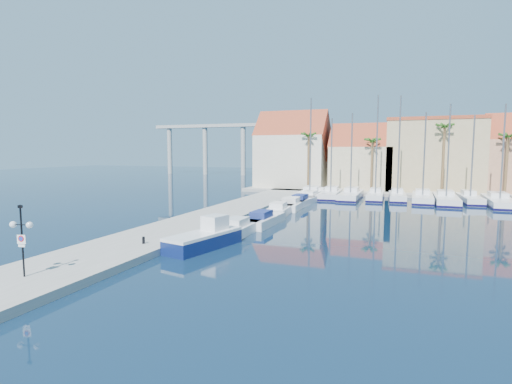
% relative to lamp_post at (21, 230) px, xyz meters
% --- Properties ---
extents(ground, '(260.00, 260.00, 0.00)m').
position_rel_lamp_post_xyz_m(ground, '(9.07, 7.74, -2.93)').
color(ground, black).
rests_on(ground, ground).
extents(quay_west, '(6.00, 77.00, 0.50)m').
position_rel_lamp_post_xyz_m(quay_west, '(0.07, 21.24, -2.68)').
color(quay_west, gray).
rests_on(quay_west, ground).
extents(shore_north, '(54.00, 16.00, 0.50)m').
position_rel_lamp_post_xyz_m(shore_north, '(19.07, 55.74, -2.68)').
color(shore_north, gray).
rests_on(shore_north, ground).
extents(lamp_post, '(1.24, 0.52, 3.70)m').
position_rel_lamp_post_xyz_m(lamp_post, '(0.00, 0.00, 0.00)').
color(lamp_post, black).
rests_on(lamp_post, quay_west).
extents(bollard, '(0.19, 0.19, 0.48)m').
position_rel_lamp_post_xyz_m(bollard, '(1.24, 8.20, -2.19)').
color(bollard, black).
rests_on(bollard, quay_west).
extents(fishing_boat, '(3.46, 6.58, 2.19)m').
position_rel_lamp_post_xyz_m(fishing_boat, '(4.84, 10.48, -2.20)').
color(fishing_boat, '#0D1C50').
rests_on(fishing_boat, ground).
extents(motorboat_west_0, '(2.11, 6.53, 1.40)m').
position_rel_lamp_post_xyz_m(motorboat_west_0, '(5.18, 15.78, -2.42)').
color(motorboat_west_0, white).
rests_on(motorboat_west_0, ground).
extents(motorboat_west_1, '(2.31, 6.61, 1.40)m').
position_rel_lamp_post_xyz_m(motorboat_west_1, '(5.76, 20.23, -2.42)').
color(motorboat_west_1, white).
rests_on(motorboat_west_1, ground).
extents(motorboat_west_2, '(2.52, 6.60, 1.40)m').
position_rel_lamp_post_xyz_m(motorboat_west_2, '(5.35, 26.56, -2.42)').
color(motorboat_west_2, white).
rests_on(motorboat_west_2, ground).
extents(motorboat_west_3, '(2.70, 7.52, 1.40)m').
position_rel_lamp_post_xyz_m(motorboat_west_3, '(5.39, 31.56, -2.42)').
color(motorboat_west_3, white).
rests_on(motorboat_west_3, ground).
extents(motorboat_west_4, '(2.56, 6.82, 1.40)m').
position_rel_lamp_post_xyz_m(motorboat_west_4, '(5.65, 35.06, -2.42)').
color(motorboat_west_4, white).
rests_on(motorboat_west_4, ground).
extents(motorboat_west_5, '(2.83, 7.43, 1.40)m').
position_rel_lamp_post_xyz_m(motorboat_west_5, '(5.74, 40.16, -2.42)').
color(motorboat_west_5, white).
rests_on(motorboat_west_5, ground).
extents(motorboat_west_6, '(1.87, 5.48, 1.40)m').
position_rel_lamp_post_xyz_m(motorboat_west_6, '(6.05, 45.54, -2.42)').
color(motorboat_west_6, white).
rests_on(motorboat_west_6, ground).
extents(sailboat_0, '(3.27, 11.10, 14.39)m').
position_rel_lamp_post_xyz_m(sailboat_0, '(4.99, 43.21, -2.33)').
color(sailboat_0, white).
rests_on(sailboat_0, ground).
extents(sailboat_1, '(3.04, 9.87, 11.50)m').
position_rel_lamp_post_xyz_m(sailboat_1, '(7.85, 44.16, -2.35)').
color(sailboat_1, white).
rests_on(sailboat_1, ground).
extents(sailboat_2, '(2.76, 10.18, 12.09)m').
position_rel_lamp_post_xyz_m(sailboat_2, '(10.78, 43.71, -2.35)').
color(sailboat_2, white).
rests_on(sailboat_2, ground).
extents(sailboat_3, '(2.37, 8.30, 14.50)m').
position_rel_lamp_post_xyz_m(sailboat_3, '(14.12, 44.04, -2.27)').
color(sailboat_3, white).
rests_on(sailboat_3, ground).
extents(sailboat_4, '(2.63, 8.29, 14.30)m').
position_rel_lamp_post_xyz_m(sailboat_4, '(17.02, 44.30, -2.27)').
color(sailboat_4, white).
rests_on(sailboat_4, ground).
extents(sailboat_5, '(2.85, 10.04, 11.96)m').
position_rel_lamp_post_xyz_m(sailboat_5, '(20.27, 43.96, -2.35)').
color(sailboat_5, white).
rests_on(sailboat_5, ground).
extents(sailboat_6, '(2.88, 10.71, 12.85)m').
position_rel_lamp_post_xyz_m(sailboat_6, '(23.08, 43.37, -2.35)').
color(sailboat_6, white).
rests_on(sailboat_6, ground).
extents(sailboat_7, '(2.74, 8.42, 11.43)m').
position_rel_lamp_post_xyz_m(sailboat_7, '(26.05, 44.69, -2.33)').
color(sailboat_7, white).
rests_on(sailboat_7, ground).
extents(sailboat_8, '(3.17, 11.12, 12.59)m').
position_rel_lamp_post_xyz_m(sailboat_8, '(29.15, 43.11, -2.36)').
color(sailboat_8, white).
rests_on(sailboat_8, ground).
extents(building_0, '(12.30, 9.00, 13.50)m').
position_rel_lamp_post_xyz_m(building_0, '(-0.93, 54.74, 3.60)').
color(building_0, beige).
rests_on(building_0, shore_north).
extents(building_1, '(10.30, 8.00, 11.00)m').
position_rel_lamp_post_xyz_m(building_1, '(11.07, 54.74, 2.37)').
color(building_1, tan).
rests_on(building_1, shore_north).
extents(building_2, '(14.20, 10.20, 11.50)m').
position_rel_lamp_post_xyz_m(building_2, '(22.07, 55.74, 3.33)').
color(building_2, tan).
rests_on(building_2, shore_north).
extents(palm_0, '(2.60, 2.60, 10.15)m').
position_rel_lamp_post_xyz_m(palm_0, '(3.07, 49.74, 6.15)').
color(palm_0, brown).
rests_on(palm_0, shore_north).
extents(palm_1, '(2.60, 2.60, 9.15)m').
position_rel_lamp_post_xyz_m(palm_1, '(13.07, 49.74, 5.21)').
color(palm_1, brown).
rests_on(palm_1, shore_north).
extents(palm_2, '(2.60, 2.60, 11.15)m').
position_rel_lamp_post_xyz_m(palm_2, '(23.07, 49.74, 7.09)').
color(palm_2, brown).
rests_on(palm_2, shore_north).
extents(palm_3, '(2.60, 2.60, 9.65)m').
position_rel_lamp_post_xyz_m(palm_3, '(31.07, 49.74, 5.68)').
color(palm_3, brown).
rests_on(palm_3, shore_north).
extents(viaduct, '(48.00, 2.20, 14.45)m').
position_rel_lamp_post_xyz_m(viaduct, '(-30.00, 89.74, 7.32)').
color(viaduct, '#9E9E99').
rests_on(viaduct, ground).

